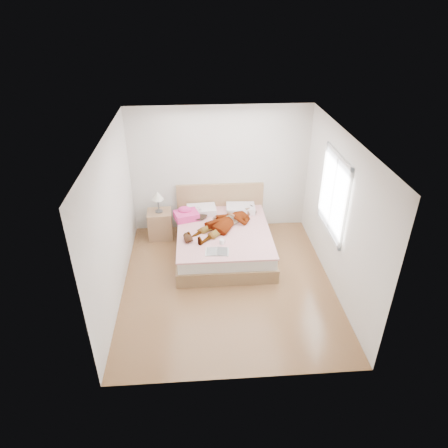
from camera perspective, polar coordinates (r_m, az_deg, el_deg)
name	(u,v)px	position (r m, az deg, el deg)	size (l,w,h in m)	color
ground	(228,283)	(7.05, 0.51, -8.41)	(4.00, 4.00, 0.00)	#4F3418
woman	(226,220)	(7.63, 0.30, 0.58)	(0.64, 1.70, 0.23)	white
hair	(196,213)	(8.05, -4.00, 1.54)	(0.46, 0.57, 0.08)	black
phone	(199,208)	(7.94, -3.52, 2.27)	(0.05, 0.10, 0.01)	silver
room_shell	(333,195)	(6.85, 15.36, 4.03)	(4.00, 4.00, 4.00)	white
bed	(223,238)	(7.73, -0.10, -2.03)	(1.80, 2.08, 1.00)	brown
towel	(186,214)	(7.91, -5.46, 1.41)	(0.54, 0.48, 0.24)	#E93F86
magazine	(217,252)	(6.91, -1.01, -3.97)	(0.43, 0.30, 0.02)	white
coffee_mug	(222,242)	(7.11, -0.32, -2.53)	(0.12, 0.10, 0.09)	white
plush_toy	(188,238)	(7.19, -5.19, -2.00)	(0.22, 0.27, 0.13)	black
nightstand	(160,222)	(8.23, -9.13, 0.25)	(0.50, 0.45, 1.04)	olive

